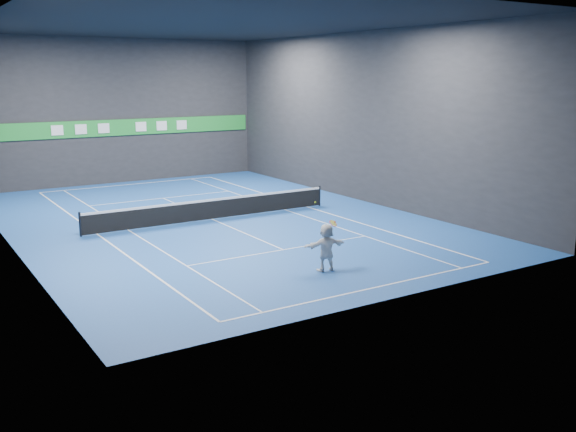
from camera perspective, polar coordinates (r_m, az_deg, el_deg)
ground at (r=30.76m, az=-6.71°, el=-0.31°), size 26.00×26.00×0.00m
ceiling at (r=30.10m, az=-7.15°, el=16.64°), size 26.00×26.00×0.00m
wall_back at (r=42.20m, az=-14.61°, el=8.99°), size 18.00×0.10×9.00m
wall_front at (r=19.22m, az=10.03°, el=5.55°), size 18.00×0.10×9.00m
wall_left at (r=27.50m, az=-24.23°, el=6.67°), size 0.10×26.00×9.00m
wall_right at (r=34.90m, az=6.70°, el=8.66°), size 0.10×26.00×9.00m
baseline_near at (r=21.03m, az=7.53°, el=-6.36°), size 10.98×0.08×0.01m
baseline_far at (r=41.63m, az=-13.81°, el=2.75°), size 10.98×0.08×0.01m
sideline_doubles_left at (r=28.91m, az=-16.57°, el=-1.57°), size 0.08×23.78×0.01m
sideline_doubles_right at (r=33.43m, az=1.81°, el=0.79°), size 0.08×23.78×0.01m
sideline_singles_left at (r=29.29m, az=-13.97°, el=-1.25°), size 0.06×23.78×0.01m
sideline_singles_right at (r=32.69m, az=-0.20°, el=0.54°), size 0.06×23.78×0.01m
service_line_near at (r=25.30m, az=-0.42°, el=-3.02°), size 8.23×0.06×0.01m
service_line_far at (r=36.53m, az=-11.05°, el=1.57°), size 8.23×0.06×0.01m
center_service_line at (r=30.76m, az=-6.71°, el=-0.31°), size 0.06×12.80×0.01m
player at (r=22.48m, az=3.42°, el=-2.80°), size 1.62×0.71×1.69m
tennis_ball at (r=22.07m, az=2.44°, el=1.23°), size 0.06×0.06×0.06m
tennis_net at (r=30.65m, az=-6.73°, el=0.67°), size 12.50×0.10×1.07m
sponsor_banner at (r=42.20m, az=-14.51°, el=7.63°), size 17.64×0.11×1.00m
tennis_racket at (r=22.50m, az=4.02°, el=-0.75°), size 0.42×0.36×0.60m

